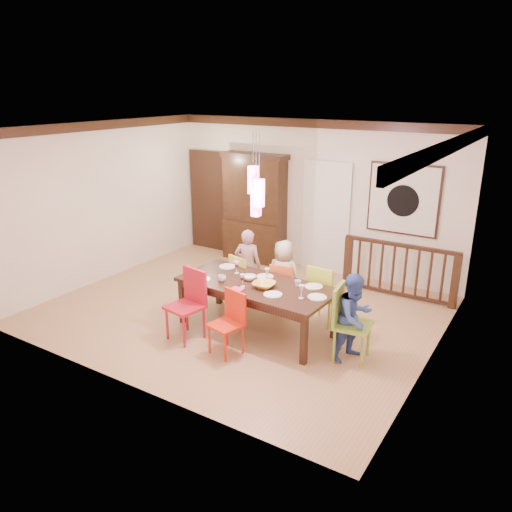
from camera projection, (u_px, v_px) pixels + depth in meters
The scene contains 37 objects.
floor at pixel (240, 311), 8.14m from camera, with size 6.00×6.00×0.00m, color #AB8652.
ceiling at pixel (238, 128), 7.20m from camera, with size 6.00×6.00×0.00m, color white.
wall_back at pixel (311, 196), 9.68m from camera, with size 6.00×6.00×0.00m, color beige.
wall_left at pixel (104, 202), 9.18m from camera, with size 5.00×5.00×0.00m, color beige.
wall_right at pixel (441, 259), 6.16m from camera, with size 5.00×5.00×0.00m, color beige.
crown_molding at pixel (238, 134), 7.23m from camera, with size 6.00×5.00×0.16m, color black, non-canonical shape.
panel_door at pixel (211, 202), 10.97m from camera, with size 1.04×0.07×2.24m, color black.
white_doorway at pixel (326, 219), 9.60m from camera, with size 0.97×0.05×2.22m, color silver.
painting at pixel (403, 200), 8.69m from camera, with size 1.25×0.06×1.25m.
pendant_cluster at pixel (256, 191), 6.82m from camera, with size 0.27×0.21×1.14m.
dining_table at pixel (256, 288), 7.28m from camera, with size 2.34×1.16×0.75m.
chair_far_left at pixel (246, 277), 8.19m from camera, with size 0.49×0.49×0.89m.
chair_far_mid at pixel (284, 284), 7.95m from camera, with size 0.45×0.45×0.84m.
chair_far_right at pixel (325, 290), 7.56m from camera, with size 0.46×0.46×0.95m.
chair_near_left at pixel (184, 301), 7.05m from camera, with size 0.53×0.53×1.02m.
chair_near_mid at pixel (226, 320), 6.68m from camera, with size 0.47×0.47×0.88m.
chair_end_right at pixel (353, 319), 6.52m from camera, with size 0.52×0.52×1.02m.
china_hutch at pixel (255, 208), 10.21m from camera, with size 1.40×0.46×2.22m.
balustrade at pixel (399, 269), 8.55m from camera, with size 1.97×0.12×0.96m.
person_far_left at pixel (248, 265), 8.36m from camera, with size 0.46×0.30×1.25m, color #D29FAE.
person_far_mid at pixel (283, 276), 7.99m from camera, with size 0.58×0.38×1.18m, color #B9B28C.
person_end_right at pixel (354, 317), 6.53m from camera, with size 0.58×0.45×1.20m, color #38549F.
serving_bowl at pixel (264, 285), 7.10m from camera, with size 0.32×0.32×0.08m, color gold.
small_bowl at pixel (250, 278), 7.38m from camera, with size 0.21×0.21×0.06m, color white.
cup_left at pixel (222, 278), 7.32m from camera, with size 0.12×0.12×0.09m, color silver.
cup_right at pixel (298, 283), 7.14m from camera, with size 0.09×0.09×0.09m, color silver.
plate_far_left at pixel (227, 266), 7.92m from camera, with size 0.26×0.26×0.01m, color white.
plate_far_mid at pixel (265, 277), 7.49m from camera, with size 0.26×0.26×0.01m, color white.
plate_far_right at pixel (314, 286), 7.13m from camera, with size 0.26×0.26×0.01m, color white.
plate_near_left at pixel (202, 279), 7.39m from camera, with size 0.26×0.26×0.01m, color white.
plate_near_mid at pixel (273, 294), 6.85m from camera, with size 0.26×0.26×0.01m, color white.
plate_end_right at pixel (317, 297), 6.76m from camera, with size 0.26×0.26×0.01m, color white.
wine_glass_a at pixel (237, 267), 7.62m from camera, with size 0.08×0.08×0.19m, color #590C19, non-canonical shape.
wine_glass_b at pixel (267, 274), 7.33m from camera, with size 0.08×0.08×0.19m, color silver, non-canonical shape.
wine_glass_c at pixel (242, 280), 7.11m from camera, with size 0.08×0.08×0.19m, color #590C19, non-canonical shape.
wine_glass_d at pixel (301, 292), 6.72m from camera, with size 0.08×0.08×0.19m, color silver, non-canonical shape.
napkin at pixel (237, 289), 7.03m from camera, with size 0.18×0.14×0.01m, color #D83359.
Camera 1 is at (4.16, -6.15, 3.46)m, focal length 35.00 mm.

